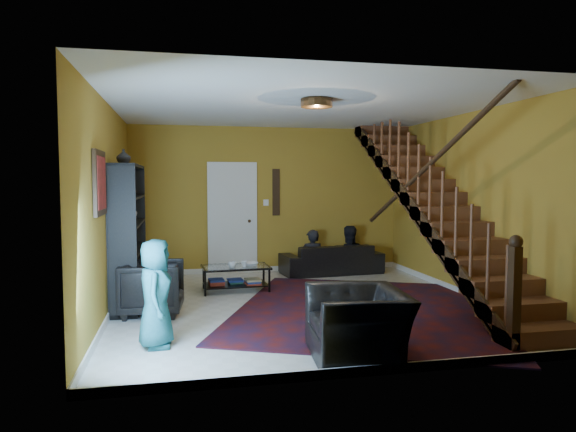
# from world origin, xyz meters

# --- Properties ---
(floor) EXTENTS (5.50, 5.50, 0.00)m
(floor) POSITION_xyz_m (0.00, 0.00, 0.00)
(floor) COLOR beige
(floor) RESTS_ON ground
(room) EXTENTS (5.50, 5.50, 5.50)m
(room) POSITION_xyz_m (-1.33, 1.33, 0.05)
(room) COLOR #A48124
(room) RESTS_ON ground
(staircase) EXTENTS (0.95, 5.02, 3.18)m
(staircase) POSITION_xyz_m (2.12, -0.00, 1.40)
(staircase) COLOR brown
(staircase) RESTS_ON floor
(bookshelf) EXTENTS (0.35, 1.80, 2.00)m
(bookshelf) POSITION_xyz_m (-2.40, 0.60, 0.96)
(bookshelf) COLOR black
(bookshelf) RESTS_ON floor
(door) EXTENTS (0.82, 0.05, 2.05)m
(door) POSITION_xyz_m (-0.70, 2.73, 1.02)
(door) COLOR silver
(door) RESTS_ON floor
(framed_picture) EXTENTS (0.04, 0.74, 0.74)m
(framed_picture) POSITION_xyz_m (-2.57, -0.90, 1.75)
(framed_picture) COLOR maroon
(framed_picture) RESTS_ON room
(wall_hanging) EXTENTS (0.14, 0.03, 0.90)m
(wall_hanging) POSITION_xyz_m (0.15, 2.73, 1.55)
(wall_hanging) COLOR black
(wall_hanging) RESTS_ON room
(ceiling_fixture) EXTENTS (0.40, 0.40, 0.10)m
(ceiling_fixture) POSITION_xyz_m (0.00, -0.80, 2.74)
(ceiling_fixture) COLOR #3F2814
(ceiling_fixture) RESTS_ON room
(rug) EXTENTS (4.67, 4.93, 0.02)m
(rug) POSITION_xyz_m (0.79, -0.49, 0.01)
(rug) COLOR #420E0B
(rug) RESTS_ON floor
(sofa) EXTENTS (1.97, 0.91, 0.56)m
(sofa) POSITION_xyz_m (1.15, 2.30, 0.28)
(sofa) COLOR black
(sofa) RESTS_ON floor
(armchair_left) EXTENTS (0.85, 0.83, 0.72)m
(armchair_left) POSITION_xyz_m (-2.05, -0.11, 0.36)
(armchair_left) COLOR black
(armchair_left) RESTS_ON floor
(armchair_right) EXTENTS (1.00, 1.13, 0.68)m
(armchair_right) POSITION_xyz_m (0.05, -2.25, 0.34)
(armchair_right) COLOR black
(armchair_right) RESTS_ON floor
(person_adult_a) EXTENTS (0.49, 0.34, 1.30)m
(person_adult_a) POSITION_xyz_m (0.77, 2.35, 0.20)
(person_adult_a) COLOR black
(person_adult_a) RESTS_ON sofa
(person_adult_b) EXTENTS (0.70, 0.57, 1.36)m
(person_adult_b) POSITION_xyz_m (1.50, 2.35, 0.23)
(person_adult_b) COLOR black
(person_adult_b) RESTS_ON sofa
(person_child) EXTENTS (0.39, 0.58, 1.16)m
(person_child) POSITION_xyz_m (-1.95, -1.49, 0.58)
(person_child) COLOR #1C5D6A
(person_child) RESTS_ON armchair_left
(coffee_table) EXTENTS (1.09, 0.68, 0.41)m
(coffee_table) POSITION_xyz_m (-0.82, 1.11, 0.23)
(coffee_table) COLOR black
(coffee_table) RESTS_ON floor
(cup_a) EXTENTS (0.14, 0.14, 0.10)m
(cup_a) POSITION_xyz_m (-0.89, 0.96, 0.45)
(cup_a) COLOR #999999
(cup_a) RESTS_ON coffee_table
(cup_b) EXTENTS (0.13, 0.13, 0.09)m
(cup_b) POSITION_xyz_m (-0.69, 1.01, 0.45)
(cup_b) COLOR #999999
(cup_b) RESTS_ON coffee_table
(bowl) EXTENTS (0.24, 0.24, 0.06)m
(bowl) POSITION_xyz_m (-0.58, 1.07, 0.43)
(bowl) COLOR #999999
(bowl) RESTS_ON coffee_table
(vase) EXTENTS (0.18, 0.18, 0.19)m
(vase) POSITION_xyz_m (-2.41, 0.10, 2.10)
(vase) COLOR #999999
(vase) RESTS_ON bookshelf
(popcorn_bucket) EXTENTS (0.19, 0.19, 0.17)m
(popcorn_bucket) POSITION_xyz_m (-1.93, -0.83, 0.10)
(popcorn_bucket) COLOR red
(popcorn_bucket) RESTS_ON rug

